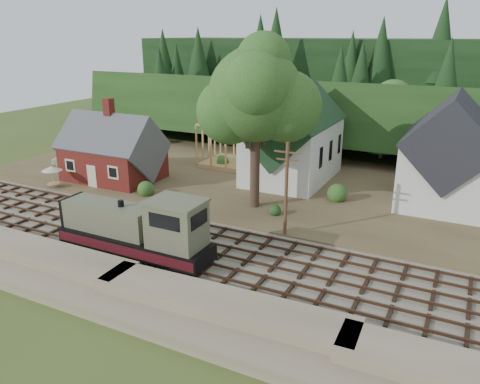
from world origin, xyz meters
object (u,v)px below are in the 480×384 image
at_px(car_blue, 136,178).
at_px(car_green, 68,161).
at_px(patio_set, 52,169).
at_px(locomotive, 139,230).

bearing_deg(car_blue, car_green, 171.75).
bearing_deg(car_blue, patio_set, -143.55).
bearing_deg(patio_set, car_green, 126.26).
height_order(car_blue, car_green, car_green).
xyz_separation_m(locomotive, car_green, (-23.34, 15.47, -1.25)).
distance_m(car_green, patio_set, 8.76).
xyz_separation_m(locomotive, car_blue, (-11.20, 13.52, -1.26)).
height_order(car_blue, patio_set, patio_set).
relative_size(car_green, patio_set, 1.59).
distance_m(car_blue, car_green, 12.29).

